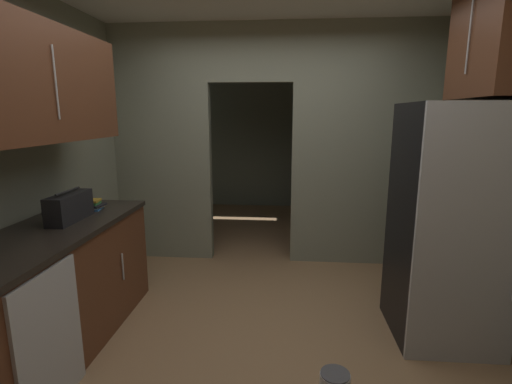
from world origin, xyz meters
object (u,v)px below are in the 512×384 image
Objects in this scene: refrigerator at (448,225)px; book_stack at (94,205)px; boombox at (69,207)px; dishwasher at (51,342)px.

refrigerator is 9.91× the size of book_stack.
book_stack is at bearing 176.89° from refrigerator.
book_stack is (-2.79, 0.15, 0.06)m from refrigerator.
boombox is 0.34m from book_stack.
boombox is at bearing 110.81° from dishwasher.
refrigerator is at bearing -3.11° from book_stack.
book_stack reaches higher than dishwasher.
book_stack is at bearing 89.16° from boombox.
book_stack is (-0.29, 1.12, 0.52)m from dishwasher.
refrigerator is 2.79m from book_stack.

